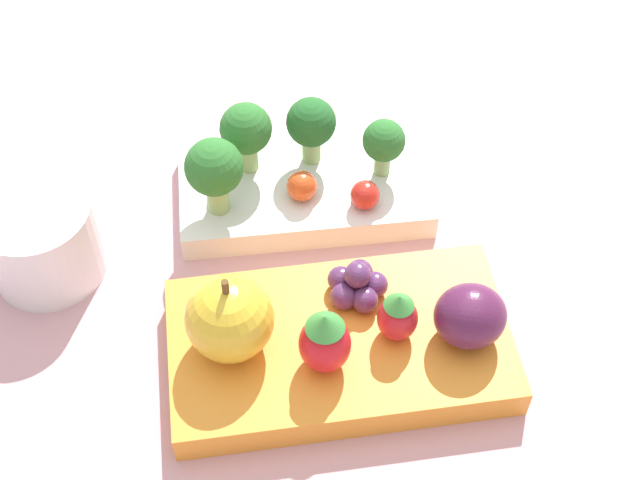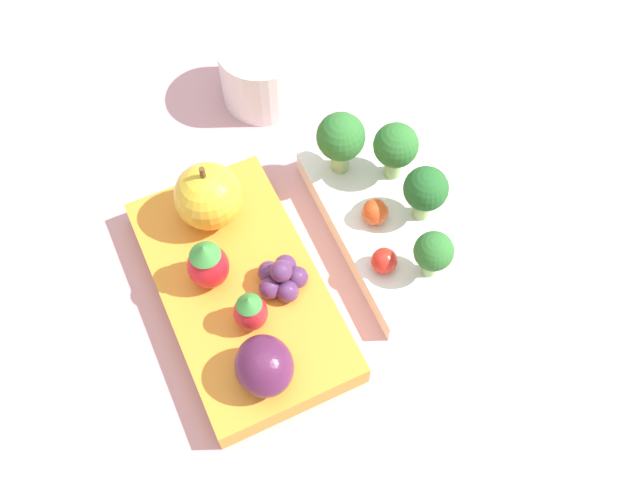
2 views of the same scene
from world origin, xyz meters
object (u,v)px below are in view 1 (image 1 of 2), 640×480
drinking_cup (41,240)px  cherry_tomato_0 (365,195)px  strawberry_1 (398,316)px  broccoli_floret_1 (384,142)px  bento_box_savoury (304,187)px  apple (230,318)px  strawberry_0 (325,341)px  grape_cluster (357,284)px  broccoli_floret_2 (313,124)px  broccoli_floret_3 (214,170)px  cherry_tomato_1 (302,186)px  plum (470,316)px  broccoli_floret_0 (246,131)px  bento_box_fruit (339,346)px

drinking_cup → cherry_tomato_0: bearing=3.6°
strawberry_1 → broccoli_floret_1: bearing=84.2°
bento_box_savoury → apple: size_ratio=2.84×
bento_box_savoury → drinking_cup: drinking_cup is taller
strawberry_0 → grape_cluster: bearing=61.2°
strawberry_1 → bento_box_savoury: bearing=106.8°
broccoli_floret_2 → broccoli_floret_3: bearing=-150.3°
strawberry_1 → drinking_cup: strawberry_1 is taller
cherry_tomato_1 → drinking_cup: 0.19m
broccoli_floret_3 → plum: size_ratio=1.37×
apple → strawberry_1: apple is taller
broccoli_floret_3 → grape_cluster: 0.13m
drinking_cup → broccoli_floret_0: bearing=23.2°
cherry_tomato_1 → broccoli_floret_2: bearing=71.7°
strawberry_1 → plum: plum is taller
broccoli_floret_1 → drinking_cup: 0.25m
broccoli_floret_0 → broccoli_floret_2: 0.05m
drinking_cup → bento_box_savoury: bearing=14.2°
broccoli_floret_0 → grape_cluster: bearing=-64.0°
drinking_cup → broccoli_floret_3: bearing=11.0°
broccoli_floret_2 → plum: (0.08, -0.17, -0.01)m
bento_box_savoury → bento_box_fruit: bearing=-86.8°
broccoli_floret_1 → cherry_tomato_0: 0.04m
broccoli_floret_0 → drinking_cup: bearing=-156.8°
apple → cherry_tomato_0: bearing=47.2°
bento_box_savoury → strawberry_1: 0.16m
bento_box_fruit → grape_cluster: (0.02, 0.03, 0.02)m
cherry_tomato_1 → strawberry_0: 0.15m
broccoli_floret_0 → cherry_tomato_0: (0.08, -0.05, -0.03)m
broccoli_floret_2 → strawberry_0: 0.18m
broccoli_floret_0 → strawberry_1: broccoli_floret_0 is taller
drinking_cup → strawberry_0: bearing=-32.4°
apple → plum: 0.15m
bento_box_fruit → strawberry_0: size_ratio=4.47×
strawberry_0 → drinking_cup: size_ratio=0.63×
apple → broccoli_floret_2: bearing=66.6°
broccoli_floret_3 → cherry_tomato_1: 0.07m
broccoli_floret_0 → apple: bearing=-97.5°
broccoli_floret_0 → strawberry_1: (0.08, -0.16, -0.02)m
apple → grape_cluster: 0.09m
bento_box_fruit → grape_cluster: grape_cluster is taller
bento_box_fruit → broccoli_floret_0: bearing=106.5°
drinking_cup → cherry_tomato_1: bearing=8.7°
cherry_tomato_1 → grape_cluster: size_ratio=0.55×
broccoli_floret_2 → broccoli_floret_0: bearing=-176.7°
bento_box_fruit → broccoli_floret_2: broccoli_floret_2 is taller
grape_cluster → drinking_cup: (-0.21, 0.07, -0.00)m
broccoli_floret_2 → cherry_tomato_0: 0.07m
bento_box_savoury → bento_box_fruit: bento_box_fruit is taller
apple → cherry_tomato_1: bearing=65.1°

